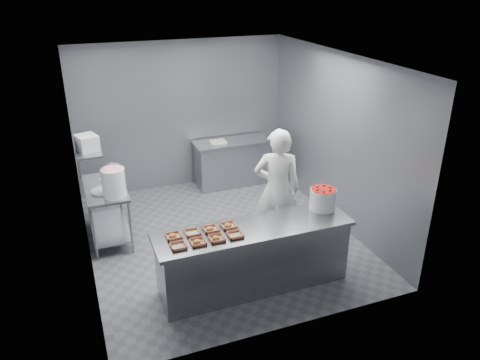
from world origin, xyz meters
The scene contains 24 objects.
floor centered at (0.00, 0.00, 0.00)m, with size 4.50×4.50×0.00m, color #4C4C51.
ceiling centered at (0.00, 0.00, 2.80)m, with size 4.50×4.50×0.00m, color white.
wall_back centered at (0.00, 2.25, 1.40)m, with size 4.00×0.04×2.80m, color slate.
wall_left centered at (-2.00, 0.00, 1.40)m, with size 0.04×4.50×2.80m, color slate.
wall_right centered at (2.00, 0.00, 1.40)m, with size 0.04×4.50×2.80m, color slate.
service_counter centered at (0.00, -1.35, 0.45)m, with size 2.60×0.70×0.90m.
prep_table centered at (-1.65, 0.60, 0.59)m, with size 0.60×1.20×0.90m.
back_counter centered at (0.90, 1.90, 0.45)m, with size 1.50×0.60×0.90m.
wall_shelf centered at (-1.82, 0.60, 1.55)m, with size 0.35×0.90×0.03m, color slate.
tray_0 centered at (-1.02, -1.47, 0.92)m, with size 0.19×0.18×0.04m.
tray_1 centered at (-0.79, -1.47, 0.92)m, with size 0.19×0.18×0.06m.
tray_2 centered at (-0.55, -1.47, 0.92)m, with size 0.19×0.18×0.06m.
tray_3 centered at (-0.30, -1.47, 0.92)m, with size 0.19×0.18×0.04m.
tray_4 centered at (-1.03, -1.23, 0.92)m, with size 0.19×0.18×0.06m.
tray_5 centered at (-0.78, -1.23, 0.92)m, with size 0.19×0.18×0.04m.
tray_6 centered at (-0.55, -1.23, 0.92)m, with size 0.19×0.18×0.06m.
tray_7 centered at (-0.31, -1.23, 0.92)m, with size 0.19×0.18×0.06m.
worker centered at (0.72, -0.50, 0.94)m, with size 0.69×0.45×1.88m, color white.
strawberry_tub centered at (1.08, -1.20, 1.06)m, with size 0.36×0.36×0.30m.
glaze_bucket centered at (-1.54, 0.23, 1.12)m, with size 0.35×0.33×0.52m.
bucket_lid centered at (-1.70, 0.44, 0.91)m, with size 0.33×0.33×0.03m, color silver.
rag centered at (-1.61, 0.92, 0.91)m, with size 0.16×0.13×0.02m, color #CCB28C.
appliance centered at (-1.82, 0.46, 1.68)m, with size 0.26×0.30×0.22m, color gray.
paper_stack centered at (0.60, 1.90, 0.92)m, with size 0.30×0.22×0.04m, color silver.
Camera 1 is at (-2.04, -6.16, 3.89)m, focal length 35.00 mm.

